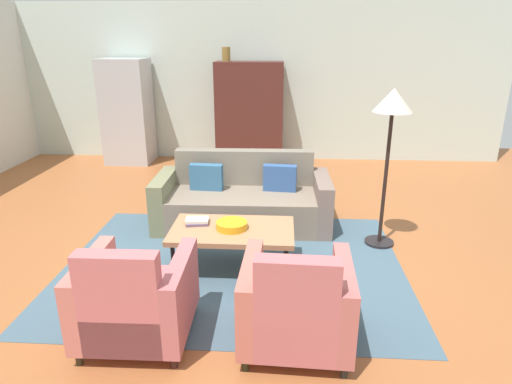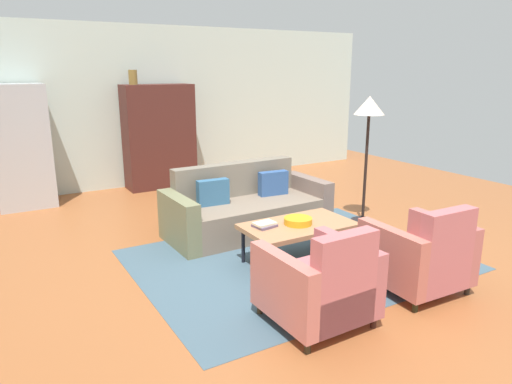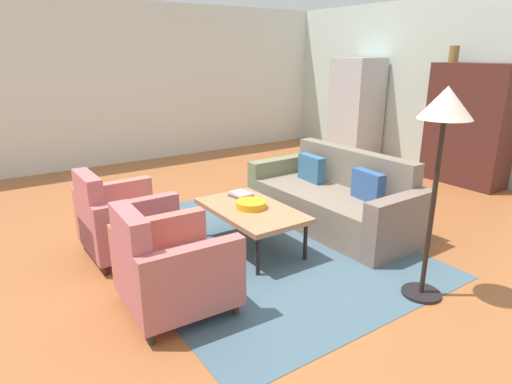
{
  "view_description": "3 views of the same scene",
  "coord_description": "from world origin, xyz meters",
  "px_view_note": "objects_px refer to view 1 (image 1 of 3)",
  "views": [
    {
      "loc": [
        0.45,
        -4.0,
        2.2
      ],
      "look_at": [
        0.17,
        0.33,
        0.68
      ],
      "focal_mm": 30.99,
      "sensor_mm": 36.0,
      "label": 1
    },
    {
      "loc": [
        -2.88,
        -4.0,
        2.08
      ],
      "look_at": [
        -0.31,
        0.36,
        0.73
      ],
      "focal_mm": 32.93,
      "sensor_mm": 36.0,
      "label": 2
    },
    {
      "loc": [
        3.43,
        -2.35,
        1.95
      ],
      "look_at": [
        -0.25,
        0.13,
        0.51
      ],
      "focal_mm": 30.4,
      "sensor_mm": 36.0,
      "label": 3
    }
  ],
  "objects_px": {
    "fruit_bowl": "(232,225)",
    "couch": "(243,200)",
    "armchair_right": "(296,308)",
    "floor_lamp": "(392,115)",
    "armchair_left": "(134,302)",
    "book_stack": "(197,221)",
    "cabinet": "(250,113)",
    "refrigerator": "(128,112)",
    "vase_tall": "(226,54)",
    "coffee_table": "(232,232)"
  },
  "relations": [
    {
      "from": "book_stack",
      "to": "couch",
      "type": "bearing_deg",
      "value": 71.44
    },
    {
      "from": "fruit_bowl",
      "to": "refrigerator",
      "type": "relative_size",
      "value": 0.17
    },
    {
      "from": "armchair_left",
      "to": "book_stack",
      "type": "height_order",
      "value": "armchair_left"
    },
    {
      "from": "couch",
      "to": "book_stack",
      "type": "relative_size",
      "value": 8.49
    },
    {
      "from": "vase_tall",
      "to": "cabinet",
      "type": "bearing_deg",
      "value": 0.68
    },
    {
      "from": "fruit_bowl",
      "to": "cabinet",
      "type": "bearing_deg",
      "value": 91.9
    },
    {
      "from": "armchair_left",
      "to": "cabinet",
      "type": "distance_m",
      "value": 5.24
    },
    {
      "from": "cabinet",
      "to": "floor_lamp",
      "type": "bearing_deg",
      "value": -62.84
    },
    {
      "from": "couch",
      "to": "floor_lamp",
      "type": "bearing_deg",
      "value": 160.68
    },
    {
      "from": "couch",
      "to": "book_stack",
      "type": "height_order",
      "value": "couch"
    },
    {
      "from": "armchair_right",
      "to": "fruit_bowl",
      "type": "height_order",
      "value": "armchair_right"
    },
    {
      "from": "cabinet",
      "to": "coffee_table",
      "type": "bearing_deg",
      "value": -88.03
    },
    {
      "from": "couch",
      "to": "armchair_left",
      "type": "relative_size",
      "value": 2.41
    },
    {
      "from": "armchair_right",
      "to": "vase_tall",
      "type": "xyz_separation_m",
      "value": [
        -1.14,
        5.19,
        1.58
      ]
    },
    {
      "from": "armchair_right",
      "to": "couch",
      "type": "bearing_deg",
      "value": 106.37
    },
    {
      "from": "armchair_right",
      "to": "fruit_bowl",
      "type": "relative_size",
      "value": 2.87
    },
    {
      "from": "book_stack",
      "to": "vase_tall",
      "type": "height_order",
      "value": "vase_tall"
    },
    {
      "from": "armchair_left",
      "to": "fruit_bowl",
      "type": "xyz_separation_m",
      "value": [
        0.59,
        1.17,
        0.13
      ]
    },
    {
      "from": "fruit_bowl",
      "to": "couch",
      "type": "bearing_deg",
      "value": 89.86
    },
    {
      "from": "fruit_bowl",
      "to": "vase_tall",
      "type": "xyz_separation_m",
      "value": [
        -0.53,
        4.02,
        1.45
      ]
    },
    {
      "from": "couch",
      "to": "vase_tall",
      "type": "height_order",
      "value": "vase_tall"
    },
    {
      "from": "fruit_bowl",
      "to": "floor_lamp",
      "type": "relative_size",
      "value": 0.18
    },
    {
      "from": "cabinet",
      "to": "armchair_left",
      "type": "bearing_deg",
      "value": -95.07
    },
    {
      "from": "coffee_table",
      "to": "armchair_left",
      "type": "distance_m",
      "value": 1.31
    },
    {
      "from": "refrigerator",
      "to": "vase_tall",
      "type": "bearing_deg",
      "value": 3.17
    },
    {
      "from": "couch",
      "to": "book_stack",
      "type": "distance_m",
      "value": 1.15
    },
    {
      "from": "armchair_right",
      "to": "armchair_left",
      "type": "bearing_deg",
      "value": -177.92
    },
    {
      "from": "armchair_left",
      "to": "couch",
      "type": "bearing_deg",
      "value": 74.86
    },
    {
      "from": "cabinet",
      "to": "floor_lamp",
      "type": "relative_size",
      "value": 1.05
    },
    {
      "from": "armchair_left",
      "to": "vase_tall",
      "type": "relative_size",
      "value": 3.65
    },
    {
      "from": "fruit_bowl",
      "to": "refrigerator",
      "type": "xyz_separation_m",
      "value": [
        -2.34,
        3.92,
        0.45
      ]
    },
    {
      "from": "vase_tall",
      "to": "floor_lamp",
      "type": "height_order",
      "value": "vase_tall"
    },
    {
      "from": "armchair_left",
      "to": "fruit_bowl",
      "type": "distance_m",
      "value": 1.32
    },
    {
      "from": "refrigerator",
      "to": "armchair_right",
      "type": "bearing_deg",
      "value": -59.96
    },
    {
      "from": "armchair_left",
      "to": "floor_lamp",
      "type": "relative_size",
      "value": 0.51
    },
    {
      "from": "couch",
      "to": "book_stack",
      "type": "xyz_separation_m",
      "value": [
        -0.36,
        -1.08,
        0.17
      ]
    },
    {
      "from": "book_stack",
      "to": "cabinet",
      "type": "height_order",
      "value": "cabinet"
    },
    {
      "from": "book_stack",
      "to": "vase_tall",
      "type": "relative_size",
      "value": 1.04
    },
    {
      "from": "armchair_left",
      "to": "armchair_right",
      "type": "bearing_deg",
      "value": -0.9
    },
    {
      "from": "refrigerator",
      "to": "coffee_table",
      "type": "bearing_deg",
      "value": -59.13
    },
    {
      "from": "vase_tall",
      "to": "floor_lamp",
      "type": "relative_size",
      "value": 0.14
    },
    {
      "from": "cabinet",
      "to": "refrigerator",
      "type": "bearing_deg",
      "value": -177.28
    },
    {
      "from": "couch",
      "to": "armchair_left",
      "type": "height_order",
      "value": "armchair_left"
    },
    {
      "from": "couch",
      "to": "armchair_right",
      "type": "xyz_separation_m",
      "value": [
        0.6,
        -2.35,
        0.06
      ]
    },
    {
      "from": "refrigerator",
      "to": "floor_lamp",
      "type": "xyz_separation_m",
      "value": [
        3.93,
        -3.25,
        0.52
      ]
    },
    {
      "from": "cabinet",
      "to": "vase_tall",
      "type": "distance_m",
      "value": 1.1
    },
    {
      "from": "armchair_right",
      "to": "floor_lamp",
      "type": "height_order",
      "value": "floor_lamp"
    },
    {
      "from": "refrigerator",
      "to": "armchair_left",
      "type": "bearing_deg",
      "value": -71.07
    },
    {
      "from": "coffee_table",
      "to": "refrigerator",
      "type": "bearing_deg",
      "value": 120.87
    },
    {
      "from": "cabinet",
      "to": "armchair_right",
      "type": "bearing_deg",
      "value": -81.93
    }
  ]
}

